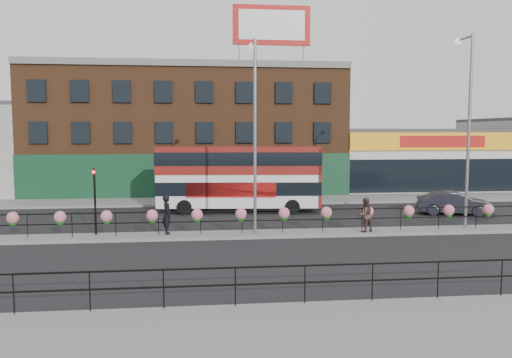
{
  "coord_description": "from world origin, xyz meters",
  "views": [
    {
      "loc": [
        -2.89,
        -23.82,
        5.07
      ],
      "look_at": [
        0.0,
        3.0,
        2.5
      ],
      "focal_mm": 35.0,
      "sensor_mm": 36.0,
      "label": 1
    }
  ],
  "objects": [
    {
      "name": "ground",
      "position": [
        0.0,
        0.0,
        0.0
      ],
      "size": [
        120.0,
        120.0,
        0.0
      ],
      "primitive_type": "plane",
      "color": "black",
      "rests_on": "ground"
    },
    {
      "name": "south_pavement",
      "position": [
        0.0,
        -12.0,
        0.07
      ],
      "size": [
        60.0,
        4.0,
        0.15
      ],
      "primitive_type": "cube",
      "color": "slate",
      "rests_on": "ground"
    },
    {
      "name": "north_pavement",
      "position": [
        0.0,
        12.0,
        0.07
      ],
      "size": [
        60.0,
        4.0,
        0.15
      ],
      "primitive_type": "cube",
      "color": "slate",
      "rests_on": "ground"
    },
    {
      "name": "median",
      "position": [
        0.0,
        0.0,
        0.07
      ],
      "size": [
        60.0,
        1.6,
        0.15
      ],
      "primitive_type": "cube",
      "color": "slate",
      "rests_on": "ground"
    },
    {
      "name": "yellow_line_inner",
      "position": [
        0.0,
        -9.7,
        0.01
      ],
      "size": [
        60.0,
        0.1,
        0.01
      ],
      "primitive_type": "cube",
      "color": "gold",
      "rests_on": "ground"
    },
    {
      "name": "yellow_line_outer",
      "position": [
        0.0,
        -9.88,
        0.01
      ],
      "size": [
        60.0,
        0.1,
        0.01
      ],
      "primitive_type": "cube",
      "color": "gold",
      "rests_on": "ground"
    },
    {
      "name": "brick_building",
      "position": [
        -4.0,
        19.96,
        5.13
      ],
      "size": [
        25.0,
        12.21,
        10.3
      ],
      "color": "brown",
      "rests_on": "ground"
    },
    {
      "name": "supermarket",
      "position": [
        16.0,
        19.9,
        2.65
      ],
      "size": [
        15.0,
        12.25,
        5.3
      ],
      "color": "silver",
      "rests_on": "ground"
    },
    {
      "name": "billboard",
      "position": [
        2.5,
        14.99,
        13.18
      ],
      "size": [
        6.0,
        0.29,
        4.4
      ],
      "color": "red",
      "rests_on": "brick_building"
    },
    {
      "name": "median_railing",
      "position": [
        0.0,
        0.0,
        1.05
      ],
      "size": [
        30.04,
        0.56,
        1.23
      ],
      "color": "black",
      "rests_on": "median"
    },
    {
      "name": "south_railing",
      "position": [
        -2.0,
        -10.1,
        0.96
      ],
      "size": [
        20.04,
        0.05,
        1.12
      ],
      "color": "black",
      "rests_on": "south_pavement"
    },
    {
      "name": "double_decker_bus",
      "position": [
        -0.57,
        7.48,
        2.54
      ],
      "size": [
        10.39,
        3.26,
        4.13
      ],
      "color": "silver",
      "rests_on": "ground"
    },
    {
      "name": "car",
      "position": [
        12.39,
        4.86,
        0.71
      ],
      "size": [
        3.99,
        5.2,
        1.43
      ],
      "primitive_type": "imported",
      "rotation": [
        0.0,
        0.0,
        1.27
      ],
      "color": "#22232D",
      "rests_on": "ground"
    },
    {
      "name": "pedestrian_a",
      "position": [
        -4.6,
        0.19,
        1.09
      ],
      "size": [
        0.89,
        0.75,
        1.89
      ],
      "primitive_type": "imported",
      "rotation": [
        0.0,
        0.0,
        1.8
      ],
      "color": "black",
      "rests_on": "median"
    },
    {
      "name": "pedestrian_b",
      "position": [
        5.04,
        -0.3,
        0.99
      ],
      "size": [
        1.24,
        1.18,
        1.68
      ],
      "primitive_type": "imported",
      "rotation": [
        0.0,
        0.0,
        3.5
      ],
      "color": "#44302B",
      "rests_on": "median"
    },
    {
      "name": "lamp_column_west",
      "position": [
        -0.38,
        0.17,
        5.67
      ],
      "size": [
        0.33,
        1.63,
        9.32
      ],
      "color": "slate",
      "rests_on": "median"
    },
    {
      "name": "lamp_column_east",
      "position": [
        10.51,
        0.4,
        5.95
      ],
      "size": [
        0.35,
        1.72,
        9.79
      ],
      "color": "slate",
      "rests_on": "median"
    },
    {
      "name": "traffic_light_median",
      "position": [
        -8.0,
        0.39,
        2.47
      ],
      "size": [
        0.15,
        0.28,
        3.65
      ],
      "color": "black",
      "rests_on": "median"
    }
  ]
}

